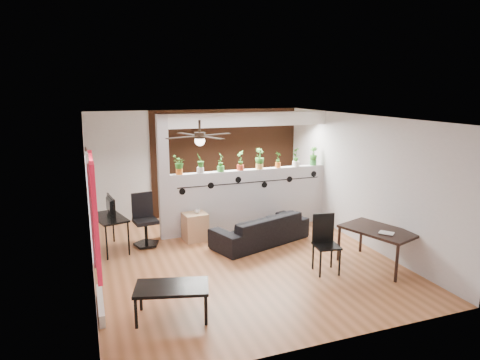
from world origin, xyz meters
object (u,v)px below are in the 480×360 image
object	(u,v)px
potted_plant_2	(221,161)
coffee_table	(172,289)
potted_plant_3	(240,160)
potted_plant_7	(313,156)
office_chair	(145,223)
potted_plant_6	(296,156)
potted_plant_1	(200,163)
cube_shelf	(195,227)
potted_plant_5	(278,159)
dining_table	(378,233)
potted_plant_4	(260,158)
ceiling_fan	(200,138)
potted_plant_0	(179,164)
computer_desk	(109,220)
folding_chair	(325,238)
cup	(197,211)
sofa	(260,229)

from	to	relation	value
potted_plant_2	coffee_table	xyz separation A→B (m)	(-1.74, -3.23, -1.16)
potted_plant_3	potted_plant_7	distance (m)	1.81
office_chair	potted_plant_6	bearing A→B (deg)	4.54
potted_plant_1	cube_shelf	size ratio (longest dim) A/B	0.73
potted_plant_5	dining_table	distance (m)	2.97
potted_plant_2	potted_plant_4	bearing A→B (deg)	0.00
ceiling_fan	potted_plant_7	distance (m)	3.73
ceiling_fan	dining_table	bearing A→B (deg)	-17.47
dining_table	cube_shelf	bearing A→B (deg)	138.67
potted_plant_0	potted_plant_4	distance (m)	1.81
potted_plant_0	potted_plant_7	bearing A→B (deg)	0.00
potted_plant_5	coffee_table	world-z (taller)	potted_plant_5
computer_desk	folding_chair	bearing A→B (deg)	-33.28
computer_desk	folding_chair	distance (m)	4.09
potted_plant_4	office_chair	world-z (taller)	potted_plant_4
potted_plant_4	dining_table	distance (m)	3.12
folding_chair	cup	bearing A→B (deg)	126.75
potted_plant_7	computer_desk	distance (m)	4.74
potted_plant_2	cube_shelf	distance (m)	1.50
computer_desk	potted_plant_5	bearing A→B (deg)	5.21
ceiling_fan	cube_shelf	bearing A→B (deg)	80.52
computer_desk	cube_shelf	bearing A→B (deg)	-0.00
potted_plant_6	cube_shelf	distance (m)	2.82
sofa	potted_plant_7	bearing A→B (deg)	-169.47
sofa	potted_plant_0	bearing A→B (deg)	-52.12
sofa	folding_chair	distance (m)	1.73
cube_shelf	dining_table	size ratio (longest dim) A/B	0.40
ceiling_fan	potted_plant_5	bearing A→B (deg)	38.33
sofa	office_chair	world-z (taller)	office_chair
potted_plant_4	sofa	bearing A→B (deg)	-111.00
potted_plant_1	office_chair	xyz separation A→B (m)	(-1.24, -0.28, -1.11)
potted_plant_6	dining_table	xyz separation A→B (m)	(0.24, -2.73, -0.98)
potted_plant_3	dining_table	size ratio (longest dim) A/B	0.30
potted_plant_2	folding_chair	size ratio (longest dim) A/B	0.43
sofa	coffee_table	size ratio (longest dim) A/B	1.77
potted_plant_2	coffee_table	distance (m)	3.84
coffee_table	potted_plant_5	bearing A→B (deg)	46.26
potted_plant_3	cup	distance (m)	1.48
folding_chair	ceiling_fan	bearing A→B (deg)	158.28
computer_desk	coffee_table	world-z (taller)	computer_desk
potted_plant_0	folding_chair	world-z (taller)	potted_plant_0
sofa	office_chair	bearing A→B (deg)	-35.45
potted_plant_2	potted_plant_1	bearing A→B (deg)	180.00
ceiling_fan	potted_plant_5	xyz separation A→B (m)	(2.28, 1.80, -0.77)
potted_plant_0	sofa	bearing A→B (deg)	-33.60
potted_plant_5	sofa	distance (m)	1.78
cup	dining_table	bearing A→B (deg)	-41.86
potted_plant_0	potted_plant_6	bearing A→B (deg)	0.00
dining_table	potted_plant_4	bearing A→B (deg)	112.62
coffee_table	cube_shelf	bearing A→B (deg)	69.91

